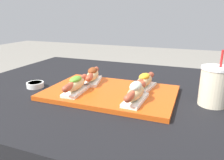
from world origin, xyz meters
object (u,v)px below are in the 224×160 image
at_px(hot_dog_2, 93,75).
at_px(hot_dog_3, 144,81).
at_px(sauce_bowl, 35,85).
at_px(hot_dog_0, 76,84).
at_px(hot_dog_1, 136,92).
at_px(drink_cup, 214,86).
at_px(serving_tray, 110,93).

height_order(hot_dog_2, hot_dog_3, hot_dog_2).
relative_size(hot_dog_3, sauce_bowl, 2.55).
height_order(hot_dog_0, hot_dog_1, hot_dog_1).
distance_m(hot_dog_1, drink_cup, 0.28).
xyz_separation_m(hot_dog_0, hot_dog_1, (0.25, -0.01, 0.00)).
height_order(hot_dog_2, sauce_bowl, hot_dog_2).
relative_size(serving_tray, drink_cup, 2.56).
relative_size(hot_dog_2, hot_dog_3, 0.98).
height_order(serving_tray, hot_dog_0, hot_dog_0).
height_order(hot_dog_1, hot_dog_2, hot_dog_1).
distance_m(hot_dog_1, hot_dog_2, 0.29).
bearing_deg(hot_dog_3, hot_dog_2, 178.90).
distance_m(serving_tray, sauce_bowl, 0.36).
xyz_separation_m(serving_tray, hot_dog_1, (0.13, -0.08, 0.04)).
height_order(hot_dog_3, sauce_bowl, hot_dog_3).
xyz_separation_m(hot_dog_0, hot_dog_2, (0.00, 0.15, 0.00)).
xyz_separation_m(serving_tray, sauce_bowl, (-0.35, -0.04, 0.00)).
bearing_deg(drink_cup, hot_dog_3, 172.38).
relative_size(hot_dog_1, hot_dog_3, 1.01).
bearing_deg(hot_dog_3, hot_dog_1, -88.61).
bearing_deg(hot_dog_2, serving_tray, -33.36).
xyz_separation_m(sauce_bowl, drink_cup, (0.74, 0.08, 0.06)).
distance_m(hot_dog_3, sauce_bowl, 0.49).
distance_m(serving_tray, hot_dog_2, 0.15).
distance_m(hot_dog_1, hot_dog_3, 0.15).
relative_size(hot_dog_3, drink_cup, 0.95).
relative_size(serving_tray, hot_dog_1, 2.67).
height_order(hot_dog_0, hot_dog_2, hot_dog_2).
height_order(hot_dog_1, sauce_bowl, hot_dog_1).
xyz_separation_m(serving_tray, drink_cup, (0.39, 0.04, 0.06)).
relative_size(hot_dog_0, sauce_bowl, 2.57).
xyz_separation_m(hot_dog_0, drink_cup, (0.51, 0.11, 0.02)).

